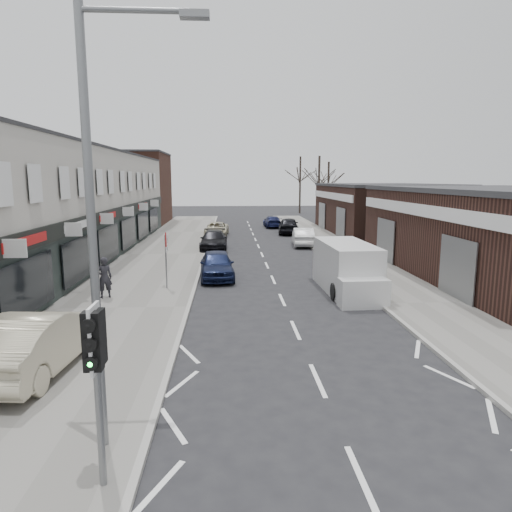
{
  "coord_description": "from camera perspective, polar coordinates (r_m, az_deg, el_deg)",
  "views": [
    {
      "loc": [
        -2.26,
        -9.02,
        5.16
      ],
      "look_at": [
        -1.36,
        6.09,
        2.6
      ],
      "focal_mm": 32.0,
      "sensor_mm": 36.0,
      "label": 1
    }
  ],
  "objects": [
    {
      "name": "ground",
      "position": [
        10.64,
        9.89,
        -19.57
      ],
      "size": [
        160.0,
        160.0,
        0.0
      ],
      "primitive_type": "plane",
      "color": "black",
      "rests_on": "ground"
    },
    {
      "name": "pavement_left",
      "position": [
        31.76,
        -11.48,
        0.17
      ],
      "size": [
        5.5,
        64.0,
        0.12
      ],
      "primitive_type": "cube",
      "color": "slate",
      "rests_on": "ground"
    },
    {
      "name": "pavement_right",
      "position": [
        32.45,
        10.94,
        0.38
      ],
      "size": [
        3.5,
        64.0,
        0.12
      ],
      "primitive_type": "cube",
      "color": "slate",
      "rests_on": "ground"
    },
    {
      "name": "shop_terrace_left",
      "position": [
        30.7,
        -25.0,
        5.7
      ],
      "size": [
        8.0,
        41.0,
        7.1
      ],
      "primitive_type": "cube",
      "color": "#BCB6AC",
      "rests_on": "ground"
    },
    {
      "name": "brick_block_far",
      "position": [
        55.19,
        -15.3,
        8.06
      ],
      "size": [
        8.0,
        10.0,
        8.0
      ],
      "primitive_type": "cube",
      "color": "#4C2A20",
      "rests_on": "ground"
    },
    {
      "name": "right_unit_near",
      "position": [
        27.5,
        29.11,
        2.31
      ],
      "size": [
        10.0,
        18.0,
        4.5
      ],
      "primitive_type": "cube",
      "color": "#351E18",
      "rests_on": "ground"
    },
    {
      "name": "right_unit_far",
      "position": [
        45.58,
        15.58,
        5.59
      ],
      "size": [
        10.0,
        16.0,
        4.5
      ],
      "primitive_type": "cube",
      "color": "#351E18",
      "rests_on": "ground"
    },
    {
      "name": "tree_far_a",
      "position": [
        58.35,
        7.76,
        4.44
      ],
      "size": [
        3.6,
        3.6,
        8.0
      ],
      "primitive_type": null,
      "color": "#382D26",
      "rests_on": "ground"
    },
    {
      "name": "tree_far_b",
      "position": [
        64.72,
        8.92,
        4.91
      ],
      "size": [
        3.6,
        3.6,
        7.5
      ],
      "primitive_type": null,
      "color": "#382D26",
      "rests_on": "ground"
    },
    {
      "name": "tree_far_c",
      "position": [
        70.05,
        5.47,
        5.33
      ],
      "size": [
        3.6,
        3.6,
        8.5
      ],
      "primitive_type": null,
      "color": "#382D26",
      "rests_on": "ground"
    },
    {
      "name": "traffic_light",
      "position": [
        7.83,
        -19.43,
        -11.51
      ],
      "size": [
        0.28,
        0.6,
        3.1
      ],
      "color": "slate",
      "rests_on": "pavement_left"
    },
    {
      "name": "street_lamp",
      "position": [
        8.55,
        -18.84,
        5.46
      ],
      "size": [
        2.23,
        0.22,
        8.0
      ],
      "color": "slate",
      "rests_on": "pavement_left"
    },
    {
      "name": "warning_sign",
      "position": [
        21.43,
        -11.14,
        1.48
      ],
      "size": [
        0.12,
        0.8,
        2.7
      ],
      "color": "slate",
      "rests_on": "pavement_left"
    },
    {
      "name": "white_van",
      "position": [
        21.45,
        11.32,
        -1.6
      ],
      "size": [
        2.17,
        5.84,
        2.25
      ],
      "rotation": [
        0.0,
        0.0,
        0.03
      ],
      "color": "silver",
      "rests_on": "ground"
    },
    {
      "name": "sedan_on_pavement",
      "position": [
        13.58,
        -25.57,
        -9.55
      ],
      "size": [
        2.16,
        5.02,
        1.61
      ],
      "primitive_type": "imported",
      "rotation": [
        0.0,
        0.0,
        3.05
      ],
      "color": "#B8B093",
      "rests_on": "pavement_left"
    },
    {
      "name": "pedestrian",
      "position": [
        20.56,
        -18.43,
        -2.56
      ],
      "size": [
        0.76,
        0.64,
        1.77
      ],
      "primitive_type": "imported",
      "rotation": [
        0.0,
        0.0,
        3.54
      ],
      "color": "black",
      "rests_on": "pavement_left"
    },
    {
      "name": "parked_car_left_a",
      "position": [
        23.98,
        -4.93,
        -1.09
      ],
      "size": [
        1.98,
        4.37,
        1.46
      ],
      "primitive_type": "imported",
      "rotation": [
        0.0,
        0.0,
        0.06
      ],
      "color": "#121A3B",
      "rests_on": "ground"
    },
    {
      "name": "parked_car_left_b",
      "position": [
        33.8,
        -5.3,
        1.96
      ],
      "size": [
        1.95,
        4.77,
        1.38
      ],
      "primitive_type": "imported",
      "rotation": [
        0.0,
        0.0,
        -0.0
      ],
      "color": "black",
      "rests_on": "ground"
    },
    {
      "name": "parked_car_left_c",
      "position": [
        42.24,
        -4.93,
        3.39
      ],
      "size": [
        2.26,
        4.51,
        1.23
      ],
      "primitive_type": "imported",
      "rotation": [
        0.0,
        0.0,
        -0.05
      ],
      "color": "beige",
      "rests_on": "ground"
    },
    {
      "name": "parked_car_right_a",
      "position": [
        35.78,
        5.9,
        2.41
      ],
      "size": [
        1.89,
        4.44,
        1.42
      ],
      "primitive_type": "imported",
      "rotation": [
        0.0,
        0.0,
        3.05
      ],
      "color": "silver",
      "rests_on": "ground"
    },
    {
      "name": "parked_car_right_b",
      "position": [
        43.57,
        4.07,
        3.82
      ],
      "size": [
        2.34,
        4.83,
        1.59
      ],
      "primitive_type": "imported",
      "rotation": [
        0.0,
        0.0,
        3.04
      ],
      "color": "black",
      "rests_on": "ground"
    },
    {
      "name": "parked_car_right_c",
      "position": [
        49.42,
        2.05,
        4.31
      ],
      "size": [
        1.81,
        4.25,
        1.22
      ],
      "primitive_type": "imported",
      "rotation": [
        0.0,
        0.0,
        3.17
      ],
      "color": "#141940",
      "rests_on": "ground"
    }
  ]
}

